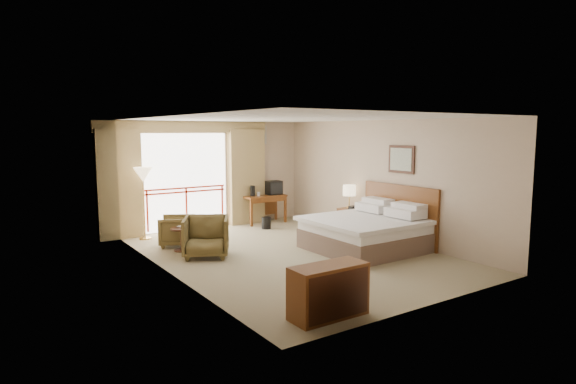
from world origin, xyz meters
TOP-DOWN VIEW (x-y plane):
  - floor at (0.00, 0.00)m, footprint 7.00×7.00m
  - ceiling at (0.00, 0.00)m, footprint 7.00×7.00m
  - wall_back at (0.00, 3.50)m, footprint 5.00×0.00m
  - wall_front at (0.00, -3.50)m, footprint 5.00×0.00m
  - wall_left at (-2.50, 0.00)m, footprint 0.00×7.00m
  - wall_right at (2.50, 0.00)m, footprint 0.00×7.00m
  - balcony_door at (-0.80, 3.48)m, footprint 2.40×0.00m
  - balcony_railing at (-0.80, 3.46)m, footprint 2.09×0.03m
  - curtain_left at (-2.45, 3.35)m, footprint 1.00×0.26m
  - curtain_right at (0.85, 3.35)m, footprint 1.00×0.26m
  - valance at (-0.80, 3.38)m, footprint 4.40×0.22m
  - hvac_vent at (1.30, 3.47)m, footprint 0.50×0.04m
  - bed at (1.50, -0.60)m, footprint 2.13×2.06m
  - headboard at (2.46, -0.60)m, footprint 0.06×2.10m
  - framed_art at (2.47, -0.60)m, footprint 0.04×0.72m
  - nightstand at (2.25, 0.77)m, footprint 0.46×0.54m
  - table_lamp at (2.25, 0.82)m, footprint 0.31×0.31m
  - phone at (2.20, 0.62)m, footprint 0.20×0.17m
  - desk at (1.25, 3.16)m, footprint 1.15×0.55m
  - tv at (1.55, 3.11)m, footprint 0.41×0.33m
  - coffee_maker at (0.90, 3.11)m, footprint 0.16×0.16m
  - cup at (1.05, 3.06)m, footprint 0.10×0.10m
  - wastebasket at (0.89, 2.41)m, footprint 0.28×0.28m
  - armchair_far at (-1.64, 1.92)m, footprint 0.97×0.96m
  - armchair_near at (-1.50, 0.73)m, footprint 1.17×1.18m
  - side_table at (-1.74, 1.43)m, footprint 0.44×0.44m
  - book at (-1.74, 1.43)m, footprint 0.28×0.30m
  - floor_lamp at (-2.01, 2.96)m, footprint 0.42×0.42m
  - dresser at (-1.46, -3.04)m, footprint 1.06×0.45m

SIDE VIEW (x-z plane):
  - floor at x=0.00m, z-range 0.00..0.00m
  - armchair_far at x=-1.64m, z-range -0.33..0.33m
  - armchair_near at x=-1.50m, z-range -0.40..0.40m
  - wastebasket at x=0.89m, z-range 0.00..0.29m
  - nightstand at x=2.25m, z-range 0.00..0.61m
  - side_table at x=-1.74m, z-range 0.09..0.57m
  - dresser at x=-1.46m, z-range 0.00..0.71m
  - bed at x=1.50m, z-range -0.11..0.86m
  - book at x=-1.74m, z-range 0.47..0.50m
  - desk at x=1.25m, z-range 0.21..0.96m
  - headboard at x=2.46m, z-range 0.00..1.30m
  - phone at x=2.20m, z-range 0.61..0.70m
  - cup at x=1.05m, z-range 0.74..0.86m
  - balcony_railing at x=-0.80m, z-range 0.30..1.32m
  - coffee_maker at x=0.90m, z-range 0.74..1.03m
  - tv at x=1.55m, z-range 0.75..1.12m
  - table_lamp at x=2.25m, z-range 0.76..1.31m
  - balcony_door at x=-0.80m, z-range 0.00..2.40m
  - curtain_left at x=-2.45m, z-range 0.00..2.50m
  - curtain_right at x=0.85m, z-range 0.00..2.50m
  - wall_left at x=-2.50m, z-range -2.15..4.85m
  - wall_right at x=2.50m, z-range -2.15..4.85m
  - wall_back at x=0.00m, z-range -1.15..3.85m
  - wall_front at x=0.00m, z-range -1.15..3.85m
  - floor_lamp at x=-2.01m, z-range 0.59..2.24m
  - framed_art at x=2.47m, z-range 1.55..2.15m
  - hvac_vent at x=1.30m, z-range 2.10..2.60m
  - valance at x=-0.80m, z-range 2.41..2.69m
  - ceiling at x=0.00m, z-range 2.70..2.70m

